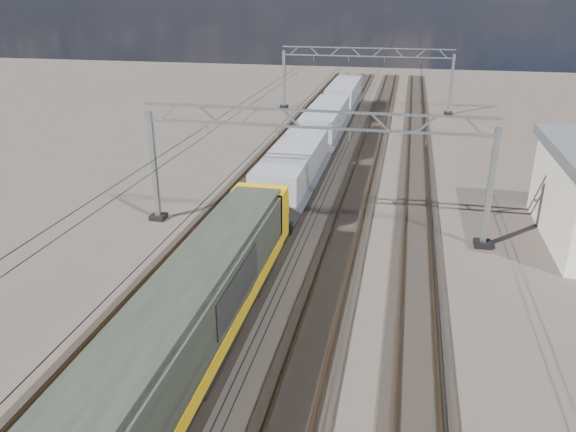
% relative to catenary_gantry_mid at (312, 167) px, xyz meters
% --- Properties ---
extents(ground, '(160.00, 160.00, 0.00)m').
position_rel_catenary_gantry_mid_xyz_m(ground, '(-0.00, -4.00, -3.91)').
color(ground, black).
rests_on(ground, ground).
extents(track_outer_west, '(2.60, 140.00, 0.30)m').
position_rel_catenary_gantry_mid_xyz_m(track_outer_west, '(-6.00, -4.00, -3.83)').
color(track_outer_west, black).
rests_on(track_outer_west, ground).
extents(track_loco, '(2.60, 140.00, 0.30)m').
position_rel_catenary_gantry_mid_xyz_m(track_loco, '(-2.00, -4.00, -3.83)').
color(track_loco, black).
rests_on(track_loco, ground).
extents(track_inner_east, '(2.60, 140.00, 0.30)m').
position_rel_catenary_gantry_mid_xyz_m(track_inner_east, '(2.00, -4.00, -3.83)').
color(track_inner_east, black).
rests_on(track_inner_east, ground).
extents(track_outer_east, '(2.60, 140.00, 0.30)m').
position_rel_catenary_gantry_mid_xyz_m(track_outer_east, '(6.00, -4.00, -3.83)').
color(track_outer_east, black).
rests_on(track_outer_east, ground).
extents(catenary_gantry_mid, '(19.90, 0.90, 7.11)m').
position_rel_catenary_gantry_mid_xyz_m(catenary_gantry_mid, '(0.00, 0.00, 0.00)').
color(catenary_gantry_mid, '#91989E').
rests_on(catenary_gantry_mid, ground).
extents(catenary_gantry_far, '(19.90, 0.90, 7.11)m').
position_rel_catenary_gantry_mid_xyz_m(catenary_gantry_far, '(0.00, 36.00, 0.00)').
color(catenary_gantry_far, '#91989E').
rests_on(catenary_gantry_far, ground).
extents(overhead_wires, '(12.03, 140.00, 0.53)m').
position_rel_catenary_gantry_mid_xyz_m(overhead_wires, '(-0.00, 4.00, 1.84)').
color(overhead_wires, black).
rests_on(overhead_wires, ground).
extents(locomotive, '(2.76, 21.10, 3.62)m').
position_rel_catenary_gantry_mid_xyz_m(locomotive, '(-2.00, -13.18, -1.58)').
color(locomotive, black).
rests_on(locomotive, ground).
extents(hopper_wagon_lead, '(3.38, 13.00, 3.25)m').
position_rel_catenary_gantry_mid_xyz_m(hopper_wagon_lead, '(-2.00, 4.52, -1.67)').
color(hopper_wagon_lead, black).
rests_on(hopper_wagon_lead, ground).
extents(hopper_wagon_mid, '(3.38, 13.00, 3.25)m').
position_rel_catenary_gantry_mid_xyz_m(hopper_wagon_mid, '(-2.00, 18.72, -1.67)').
color(hopper_wagon_mid, black).
rests_on(hopper_wagon_mid, ground).
extents(hopper_wagon_third, '(3.38, 13.00, 3.25)m').
position_rel_catenary_gantry_mid_xyz_m(hopper_wagon_third, '(-2.00, 32.92, -1.67)').
color(hopper_wagon_third, black).
rests_on(hopper_wagon_third, ground).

